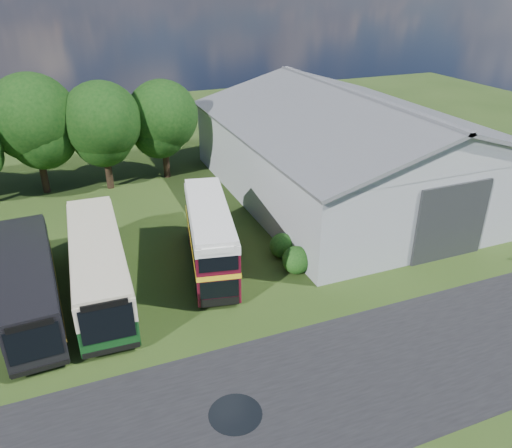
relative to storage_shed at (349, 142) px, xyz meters
name	(u,v)px	position (x,y,z in m)	size (l,w,h in m)	color
ground	(244,358)	(-15.00, -15.98, -4.17)	(120.00, 120.00, 0.00)	#213711
asphalt_road	(333,384)	(-12.00, -18.98, -4.17)	(60.00, 8.00, 0.02)	black
puddle	(235,414)	(-16.50, -18.98, -4.17)	(2.20, 2.20, 0.01)	black
storage_shed	(349,142)	(0.00, 0.00, 0.00)	(18.80, 24.80, 8.15)	gray
tree_mid	(32,118)	(-23.00, 8.82, 2.02)	(6.80, 6.80, 9.60)	black
tree_right_a	(102,121)	(-18.00, 7.82, 1.52)	(6.26, 6.26, 8.83)	black
tree_right_b	(162,116)	(-13.00, 8.62, 1.27)	(5.98, 5.98, 8.45)	black
shrub_front	(296,271)	(-9.40, -9.98, -4.17)	(1.70, 1.70, 1.70)	#194714
shrub_mid	(282,256)	(-9.40, -7.98, -4.17)	(1.60, 1.60, 1.60)	#194714
bus_green_single	(98,264)	(-20.45, -7.84, -2.42)	(3.16, 11.98, 3.28)	black
bus_maroon_double	(210,237)	(-13.94, -7.47, -2.17)	(4.14, 9.58, 4.00)	black
bus_dark_single	(30,283)	(-23.96, -8.29, -2.54)	(3.04, 11.17, 3.05)	black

